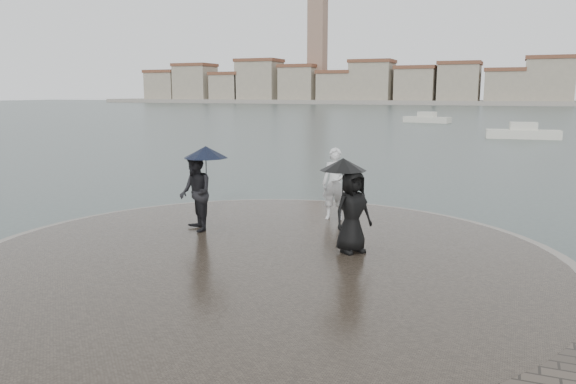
% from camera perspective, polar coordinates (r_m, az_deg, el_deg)
% --- Properties ---
extents(ground, '(400.00, 400.00, 0.00)m').
position_cam_1_polar(ground, '(8.88, -12.29, -14.40)').
color(ground, '#2B3835').
rests_on(ground, ground).
extents(kerb_ring, '(12.50, 12.50, 0.32)m').
position_cam_1_polar(kerb_ring, '(11.67, -2.46, -7.30)').
color(kerb_ring, gray).
rests_on(kerb_ring, ground).
extents(quay_tip, '(11.90, 11.90, 0.36)m').
position_cam_1_polar(quay_tip, '(11.66, -2.46, -7.20)').
color(quay_tip, '#2D261E').
rests_on(quay_tip, ground).
extents(statue, '(0.72, 0.51, 1.88)m').
position_cam_1_polar(statue, '(14.61, 4.80, 0.83)').
color(statue, silver).
rests_on(statue, quay_tip).
extents(visitor_left, '(1.35, 1.19, 2.04)m').
position_cam_1_polar(visitor_left, '(13.48, -9.16, 0.78)').
color(visitor_left, black).
rests_on(visitor_left, quay_tip).
extents(visitor_right, '(1.22, 1.09, 1.95)m').
position_cam_1_polar(visitor_right, '(11.63, 6.35, -0.83)').
color(visitor_right, black).
rests_on(visitor_right, quay_tip).
extents(far_skyline, '(260.00, 20.00, 37.00)m').
position_cam_1_polar(far_skyline, '(167.67, 18.97, 10.28)').
color(far_skyline, gray).
rests_on(far_skyline, ground).
extents(boats, '(16.31, 23.29, 1.50)m').
position_cam_1_polar(boats, '(58.78, 17.53, 6.49)').
color(boats, beige).
rests_on(boats, ground).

